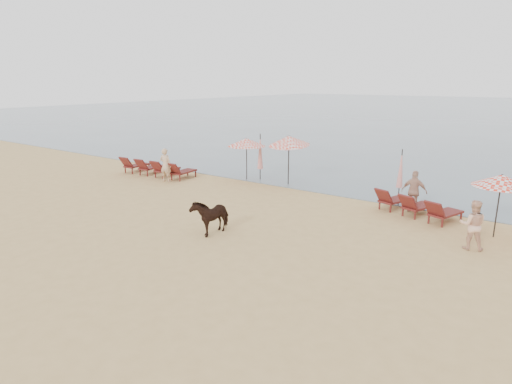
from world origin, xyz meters
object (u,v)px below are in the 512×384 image
at_px(beachgoer_right_a, 473,225).
at_px(beachgoer_right_b, 414,191).
at_px(lounger_cluster_left, 156,167).
at_px(lounger_cluster_right, 416,205).
at_px(umbrella_open_right, 502,181).
at_px(umbrella_closed_right, 401,169).
at_px(cow, 211,215).
at_px(umbrella_open_left_a, 247,142).
at_px(umbrella_open_left_b, 289,141).
at_px(umbrella_closed_left, 260,152).
at_px(beachgoer_left, 166,165).

relative_size(beachgoer_right_a, beachgoer_right_b, 0.94).
bearing_deg(lounger_cluster_left, lounger_cluster_right, -0.96).
bearing_deg(umbrella_open_right, lounger_cluster_left, -173.51).
relative_size(umbrella_closed_right, beachgoer_right_b, 1.34).
xyz_separation_m(umbrella_closed_right, cow, (-4.04, -8.27, -0.78)).
bearing_deg(umbrella_open_left_a, umbrella_open_left_b, -7.74).
relative_size(umbrella_closed_left, beachgoer_right_a, 1.55).
distance_m(lounger_cluster_left, umbrella_open_left_a, 5.50).
height_order(umbrella_open_right, umbrella_closed_left, umbrella_closed_left).
height_order(cow, beachgoer_right_a, beachgoer_right_a).
bearing_deg(umbrella_closed_right, beachgoer_left, -162.08).
bearing_deg(beachgoer_right_b, beachgoer_right_a, 126.68).
bearing_deg(beachgoer_right_a, umbrella_closed_right, -64.36).
bearing_deg(umbrella_closed_left, lounger_cluster_left, -154.53).
height_order(lounger_cluster_right, beachgoer_left, beachgoer_left).
distance_m(cow, beachgoer_left, 8.60).
xyz_separation_m(umbrella_open_left_b, beachgoer_left, (-5.69, -3.21, -1.40)).
xyz_separation_m(umbrella_open_right, beachgoer_right_a, (-0.47, -1.67, -1.19)).
relative_size(beachgoer_left, beachgoer_right_b, 1.04).
bearing_deg(umbrella_closed_right, umbrella_open_right, -34.61).
distance_m(umbrella_open_right, beachgoer_right_b, 3.62).
xyz_separation_m(umbrella_closed_left, beachgoer_right_b, (8.49, -1.15, -0.69)).
height_order(lounger_cluster_right, umbrella_open_left_a, umbrella_open_left_a).
bearing_deg(cow, umbrella_closed_left, 112.56).
height_order(umbrella_closed_left, beachgoer_right_b, umbrella_closed_left).
relative_size(umbrella_open_right, beachgoer_right_a, 1.37).
xyz_separation_m(lounger_cluster_left, umbrella_open_left_a, (4.82, 2.11, 1.59)).
bearing_deg(lounger_cluster_right, lounger_cluster_left, -157.89).
relative_size(umbrella_open_left_b, cow, 1.74).
distance_m(umbrella_open_left_b, beachgoer_left, 6.68).
relative_size(umbrella_open_left_a, beachgoer_right_b, 1.33).
relative_size(umbrella_closed_left, beachgoer_left, 1.40).
bearing_deg(beachgoer_right_b, beachgoer_left, 4.96).
height_order(lounger_cluster_left, umbrella_closed_right, umbrella_closed_right).
xyz_separation_m(umbrella_open_right, beachgoer_left, (-15.51, -0.73, -1.11)).
height_order(umbrella_open_left_a, beachgoer_right_b, umbrella_open_left_a).
relative_size(lounger_cluster_right, beachgoer_right_a, 2.07).
relative_size(umbrella_open_left_a, umbrella_open_right, 1.03).
xyz_separation_m(beachgoer_left, beachgoer_right_a, (15.05, -0.94, -0.08)).
relative_size(umbrella_open_left_a, umbrella_closed_right, 0.99).
distance_m(umbrella_closed_left, umbrella_closed_right, 7.42).
relative_size(lounger_cluster_right, beachgoer_left, 1.87).
distance_m(lounger_cluster_left, cow, 10.25).
distance_m(cow, beachgoer_right_a, 8.62).
bearing_deg(lounger_cluster_left, beachgoer_left, -28.76).
bearing_deg(umbrella_open_right, beachgoer_right_b, 162.81).
bearing_deg(beachgoer_left, umbrella_open_right, 169.08).
xyz_separation_m(lounger_cluster_left, beachgoer_left, (1.52, -0.68, 0.43)).
distance_m(umbrella_closed_left, cow, 8.61).
relative_size(lounger_cluster_right, beachgoer_right_b, 1.95).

